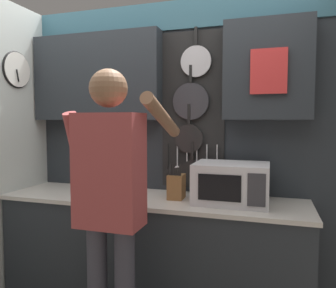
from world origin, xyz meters
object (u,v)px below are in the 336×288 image
microwave (231,183)px  utensil_crock (111,184)px  person (111,192)px  knife_block (176,186)px

microwave → utensil_crock: utensil_crock is taller
microwave → person: size_ratio=0.28×
utensil_crock → person: 0.68m
microwave → person: (-0.63, -0.60, 0.02)m
microwave → knife_block: microwave is taller
microwave → utensil_crock: bearing=179.9°
knife_block → microwave: bearing=-0.1°
microwave → knife_block: 0.40m
microwave → utensil_crock: (-0.94, 0.00, -0.06)m
knife_block → person: person is taller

